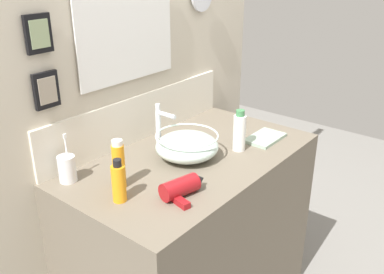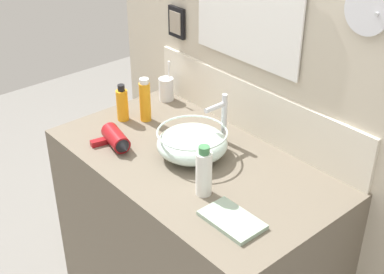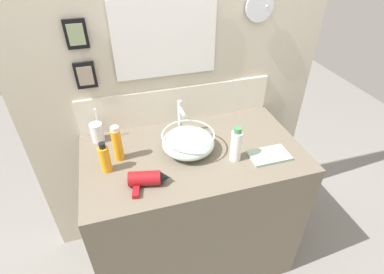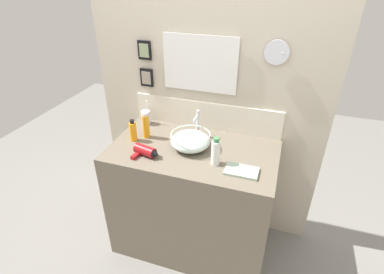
% 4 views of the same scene
% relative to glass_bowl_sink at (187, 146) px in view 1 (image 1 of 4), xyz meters
% --- Properties ---
extents(vanity_counter, '(1.19, 0.67, 0.93)m').
position_rel_glass_bowl_sink_xyz_m(vanity_counter, '(0.02, -0.02, -0.52)').
color(vanity_counter, '#6B6051').
rests_on(vanity_counter, ground).
extents(back_panel, '(1.80, 0.10, 2.57)m').
position_rel_glass_bowl_sink_xyz_m(back_panel, '(0.02, 0.35, 0.30)').
color(back_panel, beige).
rests_on(back_panel, ground).
extents(glass_bowl_sink, '(0.28, 0.28, 0.11)m').
position_rel_glass_bowl_sink_xyz_m(glass_bowl_sink, '(0.00, 0.00, 0.00)').
color(glass_bowl_sink, silver).
rests_on(glass_bowl_sink, vanity_counter).
extents(faucet, '(0.02, 0.11, 0.22)m').
position_rel_glass_bowl_sink_xyz_m(faucet, '(0.00, 0.16, 0.07)').
color(faucet, silver).
rests_on(faucet, vanity_counter).
extents(hair_drier, '(0.20, 0.14, 0.07)m').
position_rel_glass_bowl_sink_xyz_m(hair_drier, '(-0.25, -0.19, -0.03)').
color(hair_drier, maroon).
rests_on(hair_drier, vanity_counter).
extents(toothbrush_cup, '(0.07, 0.07, 0.20)m').
position_rel_glass_bowl_sink_xyz_m(toothbrush_cup, '(-0.46, 0.24, -0.00)').
color(toothbrush_cup, silver).
rests_on(toothbrush_cup, vanity_counter).
extents(soap_dispenser, '(0.05, 0.05, 0.20)m').
position_rel_glass_bowl_sink_xyz_m(soap_dispenser, '(-0.36, 0.04, 0.04)').
color(soap_dispenser, orange).
rests_on(soap_dispenser, vanity_counter).
extents(shampoo_bottle, '(0.05, 0.05, 0.17)m').
position_rel_glass_bowl_sink_xyz_m(shampoo_bottle, '(-0.43, -0.03, 0.02)').
color(shampoo_bottle, orange).
rests_on(shampoo_bottle, vanity_counter).
extents(lotion_bottle, '(0.06, 0.06, 0.20)m').
position_rel_glass_bowl_sink_xyz_m(lotion_bottle, '(0.22, -0.13, 0.03)').
color(lotion_bottle, white).
rests_on(lotion_bottle, vanity_counter).
extents(hand_towel, '(0.21, 0.13, 0.02)m').
position_rel_glass_bowl_sink_xyz_m(hand_towel, '(0.40, -0.17, -0.05)').
color(hand_towel, '#99B29E').
rests_on(hand_towel, vanity_counter).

